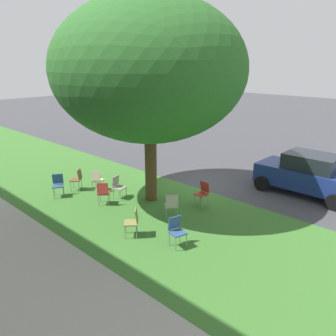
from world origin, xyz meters
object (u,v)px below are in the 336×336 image
Objects in this scene: chair_6 at (118,185)px; chair_3 at (172,204)px; chair_0 at (103,192)px; parked_car at (307,174)px; chair_5 at (77,178)px; chair_4 at (176,229)px; chair_8 at (203,192)px; chair_7 at (133,220)px; chair_2 at (58,183)px; street_tree at (149,71)px; chair_1 at (97,179)px.

chair_3 is at bearing -177.69° from chair_6.
chair_0 and chair_6 have the same top height.
chair_0 is 0.24× the size of parked_car.
chair_5 and chair_6 have the same top height.
chair_4 is (-3.83, 0.31, 0.00)m from chair_0.
chair_7 is at bearing 88.01° from chair_8.
chair_2 is 1.00× the size of chair_5.
chair_3 is 0.24× the size of parked_car.
chair_8 is at bearing -91.99° from chair_7.
chair_6 is at bearing 31.63° from chair_8.
parked_car is (-5.08, -5.35, 0.32)m from chair_6.
chair_5 is 0.24× the size of parked_car.
street_tree is 4.65m from chair_8.
street_tree is 8.17× the size of chair_0.
chair_0 is 1.00× the size of chair_7.
chair_0 is (0.89, 1.56, -4.21)m from street_tree.
street_tree reaches higher than parked_car.
chair_0 is 7.89m from parked_car.
chair_6 is (0.12, -0.77, 0.00)m from chair_0.
chair_7 is at bearing 168.00° from chair_5.
chair_6 is 0.24× the size of parked_car.
chair_4 is at bearing 169.36° from chair_1.
chair_3 is 1.00× the size of chair_4.
parked_car is (-6.93, -6.81, 0.32)m from chair_2.
chair_8 is at bearing -148.37° from chair_6.
street_tree is at bearing -32.39° from chair_4.
chair_1 is at bearing 5.49° from chair_6.
chair_4 is (-1.27, 1.19, 0.00)m from chair_3.
parked_car is at bearing -131.65° from street_tree.
chair_6 is (1.01, 0.78, -4.21)m from street_tree.
chair_6 is at bearing -162.52° from chair_5.
chair_7 is (-3.83, 1.43, 0.00)m from chair_1.
chair_4 is 0.24× the size of parked_car.
street_tree is at bearing -142.03° from chair_2.
chair_6 is at bearing -81.03° from chair_0.
chair_0 and chair_1 have the same top height.
street_tree reaches higher than chair_1.
chair_1 is 1.00× the size of chair_2.
chair_7 is (-4.50, 0.09, 0.00)m from chair_2.
chair_0 is 2.70m from chair_3.
chair_0 and chair_2 have the same top height.
parked_car reaches higher than chair_7.
parked_car reaches higher than chair_6.
chair_5 is (4.55, 0.70, 0.00)m from chair_3.
street_tree is 1.94× the size of parked_car.
chair_4 is 1.00× the size of chair_6.
chair_3 is at bearing 157.94° from street_tree.
chair_8 is (-0.07, -1.59, 0.00)m from chair_3.
chair_0 is at bearing 98.97° from chair_6.
chair_0 is at bearing 43.17° from chair_8.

